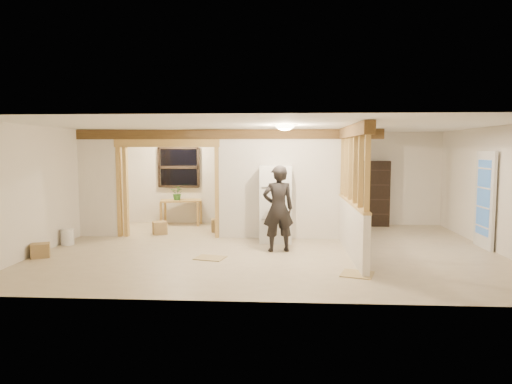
# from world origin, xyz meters

# --- Properties ---
(floor) EXTENTS (9.00, 6.50, 0.01)m
(floor) POSITION_xyz_m (0.00, 0.00, -0.01)
(floor) COLOR #C5B392
(floor) RESTS_ON ground
(ceiling) EXTENTS (9.00, 6.50, 0.01)m
(ceiling) POSITION_xyz_m (0.00, 0.00, 2.50)
(ceiling) COLOR white
(wall_back) EXTENTS (9.00, 0.01, 2.50)m
(wall_back) POSITION_xyz_m (0.00, 3.25, 1.25)
(wall_back) COLOR beige
(wall_back) RESTS_ON floor
(wall_front) EXTENTS (9.00, 0.01, 2.50)m
(wall_front) POSITION_xyz_m (0.00, -3.25, 1.25)
(wall_front) COLOR beige
(wall_front) RESTS_ON floor
(wall_left) EXTENTS (0.01, 6.50, 2.50)m
(wall_left) POSITION_xyz_m (-4.50, 0.00, 1.25)
(wall_left) COLOR beige
(wall_left) RESTS_ON floor
(wall_right) EXTENTS (0.01, 6.50, 2.50)m
(wall_right) POSITION_xyz_m (4.50, 0.00, 1.25)
(wall_right) COLOR beige
(wall_right) RESTS_ON floor
(partition_left_stub) EXTENTS (0.90, 0.12, 2.50)m
(partition_left_stub) POSITION_xyz_m (-4.05, 1.20, 1.25)
(partition_left_stub) COLOR silver
(partition_left_stub) RESTS_ON floor
(partition_center) EXTENTS (2.80, 0.12, 2.50)m
(partition_center) POSITION_xyz_m (0.20, 1.20, 1.25)
(partition_center) COLOR silver
(partition_center) RESTS_ON floor
(doorway_frame) EXTENTS (2.46, 0.14, 2.20)m
(doorway_frame) POSITION_xyz_m (-2.40, 1.20, 1.10)
(doorway_frame) COLOR tan
(doorway_frame) RESTS_ON floor
(header_beam_back) EXTENTS (7.00, 0.18, 0.22)m
(header_beam_back) POSITION_xyz_m (-1.00, 1.20, 2.38)
(header_beam_back) COLOR brown
(header_beam_back) RESTS_ON ceiling
(header_beam_right) EXTENTS (0.18, 3.30, 0.22)m
(header_beam_right) POSITION_xyz_m (1.60, -0.40, 2.38)
(header_beam_right) COLOR brown
(header_beam_right) RESTS_ON ceiling
(pony_wall) EXTENTS (0.12, 3.20, 1.00)m
(pony_wall) POSITION_xyz_m (1.60, -0.40, 0.50)
(pony_wall) COLOR silver
(pony_wall) RESTS_ON floor
(stud_partition) EXTENTS (0.14, 3.20, 1.32)m
(stud_partition) POSITION_xyz_m (1.60, -0.40, 1.66)
(stud_partition) COLOR tan
(stud_partition) RESTS_ON pony_wall
(window_back) EXTENTS (1.12, 0.10, 1.10)m
(window_back) POSITION_xyz_m (-2.60, 3.17, 1.55)
(window_back) COLOR black
(window_back) RESTS_ON wall_back
(french_door) EXTENTS (0.12, 0.86, 2.00)m
(french_door) POSITION_xyz_m (4.42, 0.40, 1.00)
(french_door) COLOR white
(french_door) RESTS_ON floor
(ceiling_dome_main) EXTENTS (0.36, 0.36, 0.16)m
(ceiling_dome_main) POSITION_xyz_m (0.30, -0.50, 2.48)
(ceiling_dome_main) COLOR #FFEABF
(ceiling_dome_main) RESTS_ON ceiling
(ceiling_dome_util) EXTENTS (0.32, 0.32, 0.14)m
(ceiling_dome_util) POSITION_xyz_m (-2.50, 2.30, 2.48)
(ceiling_dome_util) COLOR #FFEABF
(ceiling_dome_util) RESTS_ON ceiling
(hanging_bulb) EXTENTS (0.07, 0.07, 0.07)m
(hanging_bulb) POSITION_xyz_m (-2.00, 1.60, 2.18)
(hanging_bulb) COLOR #FFD88C
(hanging_bulb) RESTS_ON ceiling
(refrigerator) EXTENTS (0.69, 0.67, 1.68)m
(refrigerator) POSITION_xyz_m (0.11, 0.80, 0.84)
(refrigerator) COLOR white
(refrigerator) RESTS_ON floor
(woman) EXTENTS (0.71, 0.55, 1.73)m
(woman) POSITION_xyz_m (0.17, -0.18, 0.86)
(woman) COLOR black
(woman) RESTS_ON floor
(work_table) EXTENTS (1.17, 0.76, 0.68)m
(work_table) POSITION_xyz_m (-2.49, 2.90, 0.34)
(work_table) COLOR tan
(work_table) RESTS_ON floor
(potted_plant) EXTENTS (0.43, 0.41, 0.38)m
(potted_plant) POSITION_xyz_m (-2.55, 2.81, 0.87)
(potted_plant) COLOR #2E632A
(potted_plant) RESTS_ON work_table
(shop_vac) EXTENTS (0.54, 0.54, 0.55)m
(shop_vac) POSITION_xyz_m (-4.11, 2.04, 0.28)
(shop_vac) COLOR maroon
(shop_vac) RESTS_ON floor
(bookshelf) EXTENTS (0.87, 0.29, 1.74)m
(bookshelf) POSITION_xyz_m (2.64, 3.04, 0.87)
(bookshelf) COLOR black
(bookshelf) RESTS_ON floor
(bucket) EXTENTS (0.36, 0.36, 0.34)m
(bucket) POSITION_xyz_m (-4.34, 0.17, 0.17)
(bucket) COLOR silver
(bucket) RESTS_ON floor
(box_util_a) EXTENTS (0.42, 0.38, 0.31)m
(box_util_a) POSITION_xyz_m (-1.33, 1.94, 0.16)
(box_util_a) COLOR #A0804D
(box_util_a) RESTS_ON floor
(box_util_b) EXTENTS (0.43, 0.43, 0.30)m
(box_util_b) POSITION_xyz_m (-2.70, 1.54, 0.15)
(box_util_b) COLOR #A0804D
(box_util_b) RESTS_ON floor
(box_front) EXTENTS (0.41, 0.38, 0.27)m
(box_front) POSITION_xyz_m (-4.31, -0.97, 0.13)
(box_front) COLOR #A0804D
(box_front) RESTS_ON floor
(floor_panel_near) EXTENTS (0.62, 0.62, 0.02)m
(floor_panel_near) POSITION_xyz_m (1.49, -1.82, 0.01)
(floor_panel_near) COLOR tan
(floor_panel_near) RESTS_ON floor
(floor_panel_far) EXTENTS (0.62, 0.54, 0.02)m
(floor_panel_far) POSITION_xyz_m (-1.09, -0.86, 0.01)
(floor_panel_far) COLOR tan
(floor_panel_far) RESTS_ON floor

